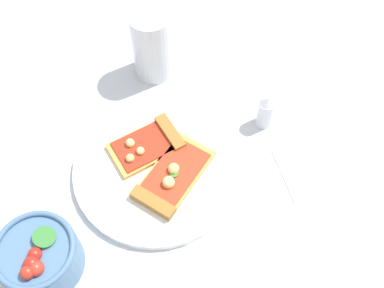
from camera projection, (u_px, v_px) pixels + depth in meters
ground_plane at (135, 172)px, 0.76m from camera, size 2.40×2.40×0.00m
plate at (158, 168)px, 0.76m from camera, size 0.27×0.27×0.01m
pizza_slice_near at (150, 144)px, 0.77m from camera, size 0.12×0.13×0.02m
pizza_slice_far at (171, 179)px, 0.73m from camera, size 0.16×0.13×0.03m
salad_bowl at (39, 257)px, 0.65m from camera, size 0.11×0.11×0.08m
soda_glass at (152, 47)px, 0.82m from camera, size 0.07×0.07×0.13m
paper_napkin at (323, 165)px, 0.77m from camera, size 0.14×0.17×0.00m
pepper_shaker at (266, 111)px, 0.79m from camera, size 0.03×0.03×0.07m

